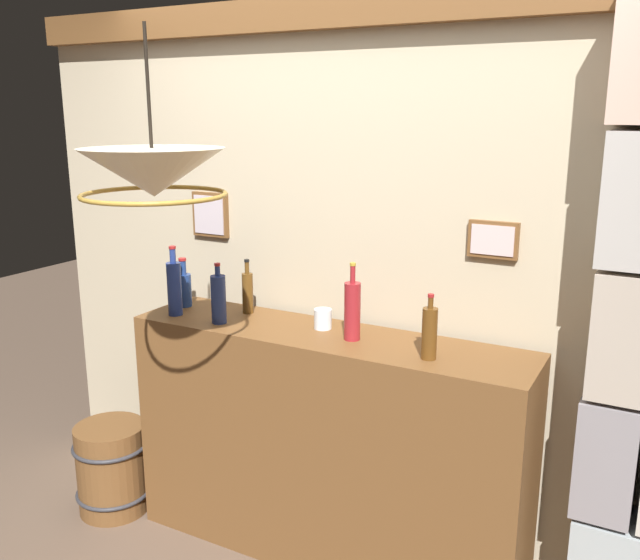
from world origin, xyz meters
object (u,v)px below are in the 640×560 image
liquor_bottle_tequila (219,299)px  liquor_bottle_rum (174,287)px  pendant_lamp (153,174)px  wooden_barrel (112,468)px  liquor_bottle_gin (248,292)px  liquor_bottle_vodka (429,333)px  liquor_bottle_mezcal (184,288)px  glass_tumbler_rocks (323,319)px  liquor_bottle_whiskey (352,310)px

liquor_bottle_tequila → liquor_bottle_rum: 0.26m
pendant_lamp → wooden_barrel: bearing=149.4°
liquor_bottle_rum → wooden_barrel: bearing=-161.5°
liquor_bottle_gin → liquor_bottle_tequila: liquor_bottle_tequila is taller
liquor_bottle_gin → liquor_bottle_vodka: (0.96, -0.18, 0.00)m
liquor_bottle_vodka → wooden_barrel: (-1.61, -0.14, -0.94)m
liquor_bottle_rum → pendant_lamp: (0.47, -0.62, 0.59)m
liquor_bottle_tequila → liquor_bottle_rum: bearing=179.2°
liquor_bottle_tequila → liquor_bottle_mezcal: 0.34m
glass_tumbler_rocks → pendant_lamp: bearing=-106.9°
liquor_bottle_tequila → liquor_bottle_vodka: liquor_bottle_tequila is taller
glass_tumbler_rocks → liquor_bottle_mezcal: bearing=-179.0°
pendant_lamp → wooden_barrel: (-0.84, 0.50, -1.56)m
liquor_bottle_rum → liquor_bottle_vodka: size_ratio=1.27×
liquor_bottle_rum → wooden_barrel: 1.04m
liquor_bottle_rum → liquor_bottle_mezcal: 0.15m
liquor_bottle_mezcal → glass_tumbler_rocks: liquor_bottle_mezcal is taller
liquor_bottle_vodka → liquor_bottle_mezcal: (-1.30, 0.12, -0.02)m
liquor_bottle_whiskey → liquor_bottle_mezcal: size_ratio=1.37×
glass_tumbler_rocks → pendant_lamp: (-0.23, -0.77, 0.68)m
liquor_bottle_tequila → liquor_bottle_vodka: (0.99, 0.02, -0.01)m
liquor_bottle_tequila → liquor_bottle_rum: size_ratio=0.84×
glass_tumbler_rocks → liquor_bottle_tequila: bearing=-161.3°
liquor_bottle_tequila → liquor_bottle_vodka: bearing=1.0°
liquor_bottle_whiskey → pendant_lamp: size_ratio=0.59×
liquor_bottle_whiskey → wooden_barrel: bearing=-170.9°
liquor_bottle_whiskey → liquor_bottle_mezcal: 0.94m
liquor_bottle_whiskey → glass_tumbler_rocks: 0.21m
glass_tumbler_rocks → liquor_bottle_whiskey: bearing=-21.7°
glass_tumbler_rocks → liquor_bottle_rum: bearing=-168.1°
liquor_bottle_whiskey → liquor_bottle_vodka: size_ratio=1.27×
liquor_bottle_whiskey → liquor_bottle_tequila: size_ratio=1.19×
liquor_bottle_tequila → liquor_bottle_whiskey: bearing=7.4°
liquor_bottle_mezcal → wooden_barrel: 1.01m
liquor_bottle_gin → glass_tumbler_rocks: size_ratio=2.94×
liquor_bottle_mezcal → pendant_lamp: size_ratio=0.43×
liquor_bottle_gin → liquor_bottle_tequila: 0.19m
liquor_bottle_gin → liquor_bottle_whiskey: (0.60, -0.11, 0.02)m
liquor_bottle_tequila → wooden_barrel: size_ratio=0.60×
liquor_bottle_vodka → liquor_bottle_mezcal: liquor_bottle_vodka is taller
liquor_bottle_mezcal → pendant_lamp: pendant_lamp is taller
liquor_bottle_gin → glass_tumbler_rocks: bearing=-5.4°
liquor_bottle_vodka → liquor_bottle_rum: bearing=-179.4°
liquor_bottle_tequila → wooden_barrel: liquor_bottle_tequila is taller
liquor_bottle_rum → pendant_lamp: pendant_lamp is taller
liquor_bottle_mezcal → liquor_bottle_gin: bearing=9.0°
liquor_bottle_rum → liquor_bottle_gin: bearing=33.8°
liquor_bottle_vodka → liquor_bottle_gin: bearing=169.7°
liquor_bottle_gin → wooden_barrel: bearing=-154.3°
liquor_bottle_whiskey → pendant_lamp: bearing=-120.4°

